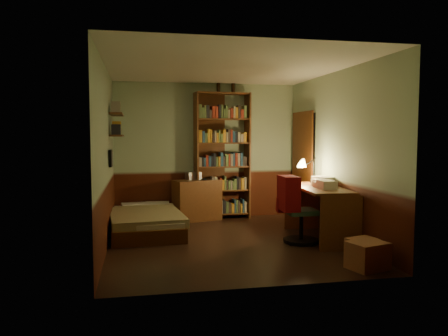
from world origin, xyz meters
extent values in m
cube|color=black|center=(0.00, 0.00, -0.01)|extent=(3.50, 4.00, 0.02)
cube|color=silver|center=(0.00, 0.00, 2.61)|extent=(3.50, 4.00, 0.02)
cube|color=#95AC8B|center=(0.00, 2.01, 1.30)|extent=(3.50, 0.02, 2.60)
cube|color=#95AC8B|center=(-1.76, 0.00, 1.30)|extent=(0.02, 4.00, 2.60)
cube|color=#95AC8B|center=(1.76, 0.00, 1.30)|extent=(0.02, 4.00, 2.60)
cube|color=#95AC8B|center=(0.00, -2.01, 1.30)|extent=(3.50, 0.02, 2.60)
cube|color=black|center=(1.72, 1.30, 1.00)|extent=(0.06, 0.90, 2.00)
cube|color=#401E09|center=(1.69, 1.30, 1.00)|extent=(0.02, 0.98, 2.08)
cube|color=olive|center=(-1.19, 0.97, 0.30)|extent=(1.16, 2.05, 0.60)
cube|color=#572F17|center=(-0.22, 1.76, 0.38)|extent=(0.95, 0.66, 0.76)
cube|color=#B2B2B7|center=(-0.27, 1.89, 0.83)|extent=(0.31, 0.27, 0.14)
cube|color=#572F17|center=(0.28, 1.85, 1.21)|extent=(1.06, 0.43, 2.41)
cylinder|color=black|center=(0.23, 1.96, 2.54)|extent=(0.08, 0.08, 0.25)
cylinder|color=black|center=(0.52, 1.96, 2.54)|extent=(0.08, 0.08, 0.26)
cube|color=#572F17|center=(1.44, -0.09, 0.41)|extent=(0.76, 1.57, 0.81)
cube|color=silver|center=(1.62, 0.17, 0.88)|extent=(0.35, 0.40, 0.13)
cone|color=black|center=(1.59, 0.51, 1.15)|extent=(0.21, 0.21, 0.68)
cube|color=#325844|center=(1.08, -0.26, 0.48)|extent=(0.50, 0.44, 0.97)
cube|color=maroon|center=(0.84, -0.25, 1.22)|extent=(0.34, 0.48, 0.51)
cube|color=#572F17|center=(-1.64, 1.10, 1.60)|extent=(0.20, 0.90, 0.03)
cube|color=#572F17|center=(-1.64, 1.10, 1.95)|extent=(0.20, 0.90, 0.03)
cube|color=black|center=(-1.72, 0.60, 1.25)|extent=(0.04, 0.32, 0.26)
cube|color=#A46A44|center=(1.39, -1.63, 0.16)|extent=(0.52, 0.46, 0.33)
cube|color=#A46A44|center=(1.56, -1.23, 0.13)|extent=(0.45, 0.40, 0.26)
camera|label=1|loc=(-1.31, -6.35, 1.61)|focal=35.00mm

